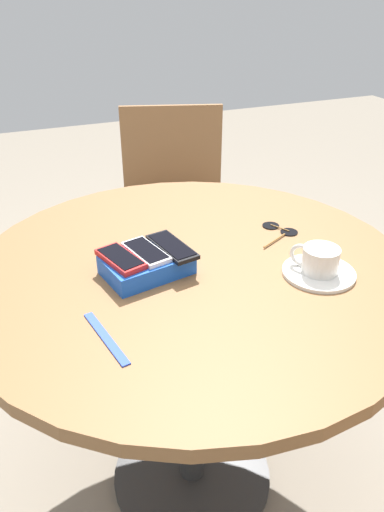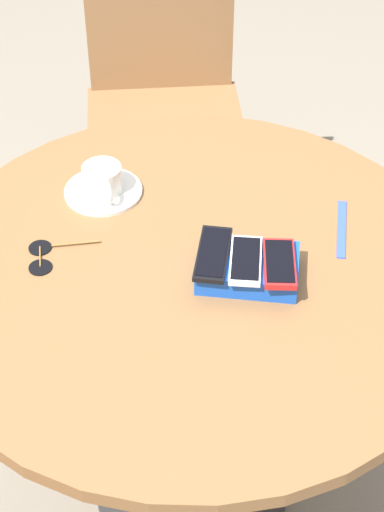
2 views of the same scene
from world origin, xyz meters
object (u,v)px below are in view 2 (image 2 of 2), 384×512
(phone_red, at_px, (280,263))
(chair_near_window, at_px, (165,113))
(coffee_cup, at_px, (103,179))
(sunglasses, at_px, (44,256))
(saucer, at_px, (103,191))
(lanyard_strap, at_px, (342,229))
(round_table, at_px, (192,312))
(phone_black, at_px, (213,254))
(phone_white, at_px, (246,260))
(phone_box, at_px, (247,270))

(phone_red, xyz_separation_m, chair_near_window, (0.53, -0.86, -0.32))
(phone_red, relative_size, chair_near_window, 0.15)
(coffee_cup, distance_m, sunglasses, 0.22)
(saucer, bearing_deg, sunglasses, 82.13)
(saucer, height_order, lanyard_strap, saucer)
(sunglasses, bearing_deg, round_table, -165.83)
(phone_black, bearing_deg, sunglasses, 10.28)
(phone_red, height_order, lanyard_strap, phone_red)
(coffee_cup, bearing_deg, phone_white, 155.65)
(phone_red, xyz_separation_m, coffee_cup, (0.40, -0.14, -0.01))
(round_table, height_order, phone_red, phone_red)
(round_table, bearing_deg, chair_near_window, -66.82)
(sunglasses, bearing_deg, chair_near_window, -83.73)
(phone_box, height_order, phone_red, phone_red)
(phone_red, xyz_separation_m, phone_black, (0.12, 0.01, -0.00))
(phone_red, distance_m, phone_black, 0.12)
(saucer, relative_size, coffee_cup, 1.62)
(phone_red, xyz_separation_m, lanyard_strap, (-0.08, -0.18, -0.05))
(phone_box, xyz_separation_m, phone_white, (0.00, 0.01, 0.03))
(round_table, height_order, phone_white, phone_white)
(phone_red, bearing_deg, phone_white, 11.78)
(phone_white, relative_size, sunglasses, 1.08)
(phone_box, relative_size, phone_black, 1.32)
(phone_box, bearing_deg, chair_near_window, -61.27)
(phone_box, distance_m, sunglasses, 0.38)
(sunglasses, bearing_deg, phone_red, -170.77)
(coffee_cup, bearing_deg, phone_black, 150.99)
(phone_black, bearing_deg, round_table, -14.54)
(round_table, distance_m, sunglasses, 0.30)
(phone_white, relative_size, saucer, 0.85)
(round_table, height_order, sunglasses, sunglasses)
(phone_box, distance_m, phone_white, 0.03)
(chair_near_window, bearing_deg, saucer, 100.41)
(coffee_cup, bearing_deg, round_table, 148.69)
(chair_near_window, bearing_deg, round_table, 113.18)
(phone_black, bearing_deg, phone_red, -173.54)
(phone_red, bearing_deg, phone_box, 6.76)
(phone_white, distance_m, lanyard_strap, 0.24)
(chair_near_window, bearing_deg, phone_white, 118.45)
(round_table, relative_size, phone_white, 7.55)
(round_table, bearing_deg, lanyard_strap, -142.76)
(lanyard_strap, height_order, chair_near_window, chair_near_window)
(phone_white, height_order, saucer, phone_white)
(phone_box, height_order, sunglasses, phone_box)
(phone_box, distance_m, phone_black, 0.07)
(round_table, height_order, coffee_cup, coffee_cup)
(saucer, distance_m, coffee_cup, 0.03)
(phone_black, xyz_separation_m, coffee_cup, (0.28, -0.15, -0.01))
(round_table, distance_m, chair_near_window, 0.95)
(sunglasses, bearing_deg, phone_white, -171.18)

